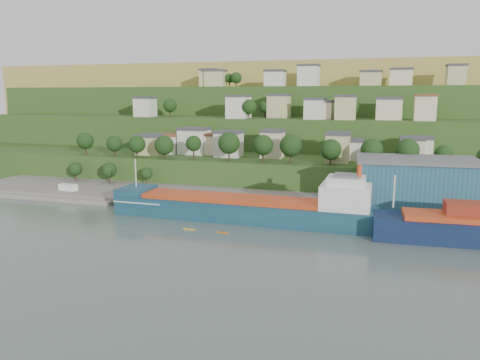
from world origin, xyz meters
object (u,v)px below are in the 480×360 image
at_px(cargo_ship_near, 249,210).
at_px(warehouse, 416,182).
at_px(kayak_orange, 223,232).
at_px(caravan, 68,189).

relative_size(cargo_ship_near, warehouse, 2.08).
distance_m(cargo_ship_near, kayak_orange, 13.01).
distance_m(cargo_ship_near, caravan, 62.47).
bearing_deg(caravan, cargo_ship_near, -0.87).
distance_m(cargo_ship_near, warehouse, 45.52).
distance_m(warehouse, kayak_orange, 54.79).
distance_m(caravan, kayak_orange, 63.14).
distance_m(warehouse, caravan, 102.58).
xyz_separation_m(cargo_ship_near, warehouse, (40.24, 20.51, 5.69)).
height_order(warehouse, kayak_orange, warehouse).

